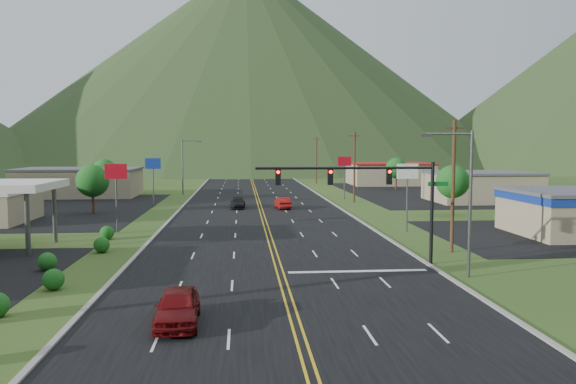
{
  "coord_description": "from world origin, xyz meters",
  "views": [
    {
      "loc": [
        -2.43,
        -22.98,
        8.13
      ],
      "look_at": [
        1.18,
        20.15,
        4.5
      ],
      "focal_mm": 35.0,
      "sensor_mm": 36.0,
      "label": 1
    }
  ],
  "objects": [
    {
      "name": "utility_pole_a",
      "position": [
        13.5,
        18.0,
        5.13
      ],
      "size": [
        1.6,
        0.28,
        10.0
      ],
      "color": "#382314",
      "rests_on": "ground"
    },
    {
      "name": "traffic_signal",
      "position": [
        6.48,
        14.0,
        5.33
      ],
      "size": [
        13.1,
        0.43,
        7.0
      ],
      "color": "black",
      "rests_on": "ground"
    },
    {
      "name": "building_east_far",
      "position": [
        28.0,
        90.0,
        2.26
      ],
      "size": [
        16.4,
        12.4,
        4.5
      ],
      "color": "tan",
      "rests_on": "ground"
    },
    {
      "name": "tree_east_b",
      "position": [
        26.0,
        78.0,
        3.89
      ],
      "size": [
        3.84,
        3.84,
        5.82
      ],
      "color": "#382314",
      "rests_on": "ground"
    },
    {
      "name": "curb_east",
      "position": [
        10.15,
        0.0,
        0.0
      ],
      "size": [
        0.3,
        460.0,
        0.14
      ],
      "primitive_type": "cube",
      "color": "gray",
      "rests_on": "ground"
    },
    {
      "name": "ground",
      "position": [
        0.0,
        0.0,
        0.0
      ],
      "size": [
        500.0,
        500.0,
        0.0
      ],
      "primitive_type": "plane",
      "color": "#213C15",
      "rests_on": "ground"
    },
    {
      "name": "tree_east_a",
      "position": [
        22.0,
        40.0,
        3.89
      ],
      "size": [
        3.84,
        3.84,
        5.82
      ],
      "color": "#382314",
      "rests_on": "ground"
    },
    {
      "name": "utility_pole_b",
      "position": [
        13.5,
        55.0,
        5.13
      ],
      "size": [
        1.6,
        0.28,
        10.0
      ],
      "color": "#382314",
      "rests_on": "ground"
    },
    {
      "name": "curb_west",
      "position": [
        -10.15,
        0.0,
        0.0
      ],
      "size": [
        0.3,
        460.0,
        0.14
      ],
      "primitive_type": "cube",
      "color": "gray",
      "rests_on": "ground"
    },
    {
      "name": "tree_west_b",
      "position": [
        -25.0,
        72.0,
        3.89
      ],
      "size": [
        3.84,
        3.84,
        5.82
      ],
      "color": "#382314",
      "rests_on": "ground"
    },
    {
      "name": "car_dark_mid",
      "position": [
        -2.89,
        48.84,
        0.65
      ],
      "size": [
        2.02,
        4.56,
        1.3
      ],
      "primitive_type": "imported",
      "rotation": [
        0.0,
        0.0,
        -0.05
      ],
      "color": "black",
      "rests_on": "ground"
    },
    {
      "name": "pole_sign_west_b",
      "position": [
        -14.0,
        52.0,
        5.05
      ],
      "size": [
        2.0,
        0.18,
        6.4
      ],
      "color": "#59595E",
      "rests_on": "ground"
    },
    {
      "name": "pole_sign_east_a",
      "position": [
        13.0,
        28.0,
        5.05
      ],
      "size": [
        2.0,
        0.18,
        6.4
      ],
      "color": "#59595E",
      "rests_on": "ground"
    },
    {
      "name": "tree_west_a",
      "position": [
        -20.0,
        45.0,
        3.89
      ],
      "size": [
        3.84,
        3.84,
        5.82
      ],
      "color": "#382314",
      "rests_on": "ground"
    },
    {
      "name": "building_east_mid",
      "position": [
        32.0,
        55.0,
        2.16
      ],
      "size": [
        14.4,
        11.4,
        4.3
      ],
      "color": "tan",
      "rests_on": "ground"
    },
    {
      "name": "mountain_n",
      "position": [
        0.0,
        220.0,
        42.5
      ],
      "size": [
        220.0,
        220.0,
        85.0
      ],
      "primitive_type": "cone",
      "color": "#1F3116",
      "rests_on": "ground"
    },
    {
      "name": "streetlight_west",
      "position": [
        -11.68,
        70.0,
        5.18
      ],
      "size": [
        3.28,
        0.25,
        9.0
      ],
      "color": "#59595E",
      "rests_on": "ground"
    },
    {
      "name": "building_west_far",
      "position": [
        -28.0,
        68.0,
        2.26
      ],
      "size": [
        18.4,
        11.4,
        4.5
      ],
      "color": "tan",
      "rests_on": "ground"
    },
    {
      "name": "utility_pole_c",
      "position": [
        13.5,
        95.0,
        5.13
      ],
      "size": [
        1.6,
        0.28,
        10.0
      ],
      "color": "#382314",
      "rests_on": "ground"
    },
    {
      "name": "car_red_near",
      "position": [
        -5.34,
        2.15,
        0.81
      ],
      "size": [
        2.09,
        4.83,
        1.62
      ],
      "primitive_type": "imported",
      "rotation": [
        0.0,
        0.0,
        0.04
      ],
      "color": "#620A0C",
      "rests_on": "ground"
    },
    {
      "name": "pole_sign_east_b",
      "position": [
        13.0,
        60.0,
        5.05
      ],
      "size": [
        2.0,
        0.18,
        6.4
      ],
      "color": "#59595E",
      "rests_on": "ground"
    },
    {
      "name": "car_red_far",
      "position": [
        2.83,
        48.06,
        0.72
      ],
      "size": [
        1.97,
        4.49,
        1.43
      ],
      "primitive_type": "imported",
      "rotation": [
        0.0,
        0.0,
        3.25
      ],
      "color": "maroon",
      "rests_on": "ground"
    },
    {
      "name": "road",
      "position": [
        0.0,
        0.0,
        0.0
      ],
      "size": [
        20.0,
        460.0,
        0.04
      ],
      "primitive_type": "cube",
      "color": "black",
      "rests_on": "ground"
    },
    {
      "name": "streetlight_east",
      "position": [
        11.18,
        10.0,
        5.18
      ],
      "size": [
        3.28,
        0.25,
        9.0
      ],
      "color": "#59595E",
      "rests_on": "ground"
    },
    {
      "name": "utility_pole_d",
      "position": [
        13.5,
        135.0,
        5.13
      ],
      "size": [
        1.6,
        0.28,
        10.0
      ],
      "color": "#382314",
      "rests_on": "ground"
    },
    {
      "name": "pole_sign_west_a",
      "position": [
        -14.0,
        30.0,
        5.05
      ],
      "size": [
        2.0,
        0.18,
        6.4
      ],
      "color": "#59595E",
      "rests_on": "ground"
    }
  ]
}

